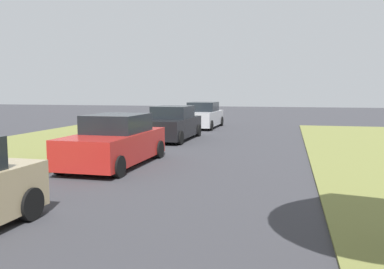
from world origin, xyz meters
The scene contains 3 objects.
parked_sedan_red centered at (-2.32, 14.40, 0.72)m, with size 2.02×4.44×1.57m.
parked_sedan_black centered at (-2.43, 21.14, 0.72)m, with size 2.02×4.44×1.57m.
parked_sedan_silver centered at (-2.27, 27.44, 0.72)m, with size 2.02×4.44×1.57m.
Camera 1 is at (2.90, 2.65, 2.34)m, focal length 38.48 mm.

